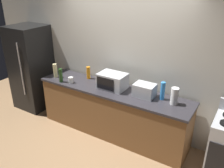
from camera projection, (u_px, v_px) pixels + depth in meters
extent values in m
plane|color=#93704C|center=(100.00, 143.00, 4.22)|extent=(8.00, 8.00, 0.00)
cube|color=beige|center=(124.00, 58.00, 4.29)|extent=(6.40, 0.10, 2.70)
cube|color=brown|center=(112.00, 112.00, 4.35)|extent=(2.80, 0.60, 0.86)
cube|color=#2D2B30|center=(112.00, 90.00, 4.17)|extent=(2.84, 0.64, 0.04)
cube|color=black|center=(31.00, 68.00, 5.14)|extent=(0.72, 0.70, 1.80)
cylinder|color=silver|center=(21.00, 70.00, 4.75)|extent=(0.02, 0.02, 1.10)
cube|color=#B7BABF|center=(112.00, 81.00, 4.15)|extent=(0.48, 0.34, 0.27)
cube|color=black|center=(105.00, 84.00, 4.04)|extent=(0.34, 0.01, 0.21)
cube|color=#B7BABF|center=(145.00, 90.00, 3.88)|extent=(0.34, 0.26, 0.21)
cylinder|color=white|center=(175.00, 96.00, 3.62)|extent=(0.12, 0.12, 0.27)
cylinder|color=#1E3F19|center=(61.00, 75.00, 4.40)|extent=(0.07, 0.07, 0.26)
cylinder|color=orange|center=(88.00, 73.00, 4.56)|extent=(0.07, 0.07, 0.24)
cylinder|color=#338CE5|center=(163.00, 91.00, 3.76)|extent=(0.07, 0.07, 0.30)
cylinder|color=beige|center=(55.00, 71.00, 4.62)|extent=(0.08, 0.08, 0.27)
cylinder|color=white|center=(71.00, 80.00, 4.39)|extent=(0.09, 0.09, 0.11)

